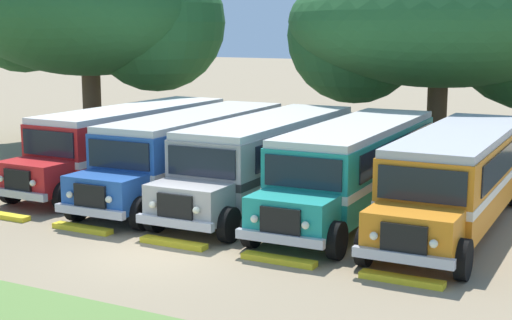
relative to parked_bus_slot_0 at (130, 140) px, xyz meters
name	(u,v)px	position (x,y,z in m)	size (l,w,h in m)	color
ground_plane	(156,254)	(6.29, -7.30, -1.58)	(220.00, 220.00, 0.00)	#937F60
parked_bus_slot_0	(130,140)	(0.00, 0.00, 0.00)	(2.83, 10.86, 2.82)	red
parked_bus_slot_1	(193,149)	(3.28, -0.71, 0.00)	(2.92, 10.87, 2.82)	#23519E
parked_bus_slot_2	(267,155)	(6.17, -0.61, 0.00)	(2.85, 10.86, 2.82)	#9E9993
parked_bus_slot_3	(356,164)	(9.33, -0.66, 0.00)	(2.90, 10.87, 2.82)	teal
parked_bus_slot_4	(459,173)	(12.59, -0.74, 0.00)	(2.80, 10.85, 2.82)	orange
curb_wheelstop_0	(3,216)	(-0.06, -6.46, -1.51)	(2.00, 0.36, 0.15)	yellow
curb_wheelstop_1	(82,228)	(3.12, -6.46, -1.51)	(2.00, 0.36, 0.15)	yellow
curb_wheelstop_2	(173,243)	(6.29, -6.46, -1.51)	(2.00, 0.36, 0.15)	yellow
curb_wheelstop_3	(279,260)	(9.47, -6.46, -1.51)	(2.00, 0.36, 0.15)	yellow
curb_wheelstop_4	(402,279)	(12.64, -6.46, -1.51)	(2.00, 0.36, 0.15)	yellow
broad_shade_tree	(461,20)	(9.63, 11.65, 4.56)	(14.83, 14.16, 10.56)	brown
secondary_tree	(99,12)	(-6.84, 6.73, 4.95)	(12.67, 12.41, 9.87)	brown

